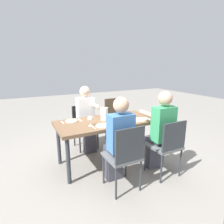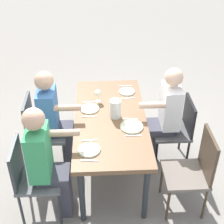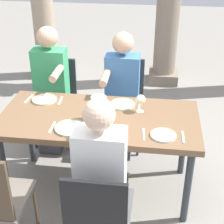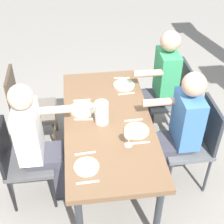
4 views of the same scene
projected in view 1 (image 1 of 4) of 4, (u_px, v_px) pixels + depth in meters
ground_plane at (107, 161)px, 3.37m from camera, size 16.00×16.00×0.00m
dining_table at (107, 125)px, 3.20m from camera, size 1.69×0.80×0.77m
chair_west_north at (167, 144)px, 2.80m from camera, size 0.44×0.44×0.91m
chair_west_south at (115, 117)px, 4.22m from camera, size 0.44×0.44×0.96m
chair_mid_north at (125, 154)px, 2.47m from camera, size 0.44×0.44×0.95m
chair_mid_south at (84, 123)px, 3.89m from camera, size 0.44×0.44×0.87m
diner_woman_green at (119, 139)px, 2.59m from camera, size 0.34×0.49×1.29m
diner_man_white at (87, 117)px, 3.69m from camera, size 0.34×0.49×1.29m
diner_guest_third at (160, 130)px, 2.91m from camera, size 0.35×0.49×1.32m
plate_0 at (141, 119)px, 3.21m from camera, size 0.23×0.23×0.02m
fork_0 at (148, 119)px, 3.28m from camera, size 0.04×0.17×0.01m
spoon_0 at (134, 121)px, 3.15m from camera, size 0.03×0.17×0.01m
plate_1 at (111, 116)px, 3.45m from camera, size 0.25×0.25×0.02m
fork_1 at (118, 115)px, 3.52m from camera, size 0.02×0.17×0.01m
spoon_1 at (103, 117)px, 3.38m from camera, size 0.04×0.17×0.01m
plate_2 at (103, 126)px, 2.89m from camera, size 0.22×0.22×0.02m
wine_glass_2 at (90, 119)px, 2.88m from camera, size 0.08×0.08×0.16m
fork_2 at (111, 125)px, 2.96m from camera, size 0.02×0.17×0.01m
spoon_2 at (94, 127)px, 2.83m from camera, size 0.02×0.17×0.01m
plate_3 at (71, 121)px, 3.13m from camera, size 0.20×0.20×0.02m
fork_3 at (80, 120)px, 3.20m from camera, size 0.03×0.17×0.01m
spoon_3 at (62, 122)px, 3.07m from camera, size 0.02×0.17×0.01m
water_pitcher at (104, 115)px, 3.20m from camera, size 0.13×0.13×0.22m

